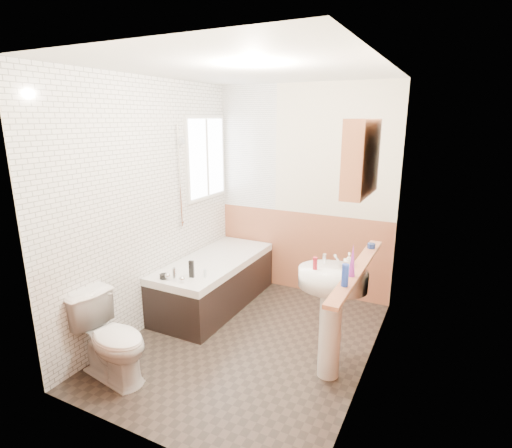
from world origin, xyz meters
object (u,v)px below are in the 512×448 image
at_px(pine_shelf, 358,269).
at_px(sink, 331,301).
at_px(bathtub, 215,281).
at_px(medicine_cabinet, 361,158).
at_px(toilet, 111,339).

bearing_deg(pine_shelf, sink, 167.82).
bearing_deg(bathtub, medicine_cabinet, -23.73).
xyz_separation_m(bathtub, toilet, (-0.03, -1.54, 0.06)).
bearing_deg(bathtub, sink, -24.32).
relative_size(toilet, pine_shelf, 0.49).
relative_size(bathtub, medicine_cabinet, 2.80).
bearing_deg(sink, bathtub, 153.80).
height_order(toilet, sink, sink).
height_order(bathtub, medicine_cabinet, medicine_cabinet).
xyz_separation_m(toilet, pine_shelf, (1.80, 0.78, 0.66)).
relative_size(sink, pine_shelf, 0.73).
bearing_deg(bathtub, toilet, -91.12).
distance_m(toilet, medicine_cabinet, 2.44).
distance_m(pine_shelf, medicine_cabinet, 0.83).
height_order(toilet, pine_shelf, pine_shelf).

